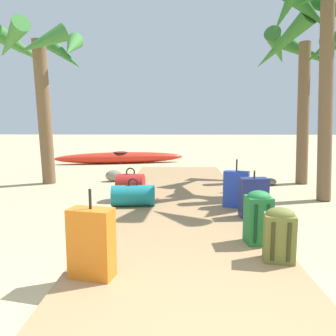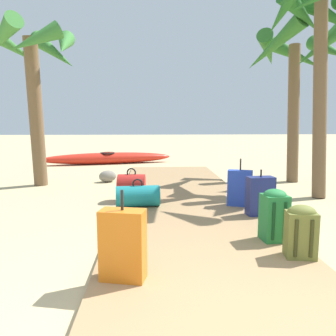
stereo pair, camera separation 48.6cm
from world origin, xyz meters
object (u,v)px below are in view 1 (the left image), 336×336
duffel_bag_red (131,185)px  kayak (120,158)px  backpack_olive (279,233)px  suitcase_navy (254,197)px  palm_tree_near_right (307,60)px  suitcase_blue (236,189)px  palm_tree_far_left (43,64)px  suitcase_orange (92,243)px  duffel_bag_teal (133,195)px  backpack_green (258,216)px  palm_tree_far_right (333,18)px

duffel_bag_red → kayak: 5.41m
backpack_olive → suitcase_navy: (0.09, 1.50, -0.00)m
suitcase_navy → palm_tree_near_right: (1.76, 3.06, 2.37)m
duffel_bag_red → suitcase_blue: suitcase_blue is taller
palm_tree_far_left → suitcase_orange: bearing=-65.3°
palm_tree_near_right → backpack_olive: bearing=-112.1°
duffel_bag_teal → palm_tree_near_right: (3.50, 2.50, 2.47)m
backpack_green → palm_tree_far_left: size_ratio=0.17×
suitcase_navy → suitcase_blue: bearing=105.7°
duffel_bag_teal → palm_tree_far_right: (3.33, 0.97, 2.89)m
suitcase_blue → duffel_bag_teal: bearing=178.7°
palm_tree_far_right → palm_tree_far_left: palm_tree_far_right is taller
palm_tree_far_right → kayak: size_ratio=0.93×
suitcase_orange → palm_tree_far_left: palm_tree_far_left is taller
kayak → suitcase_blue: bearing=-65.1°
duffel_bag_red → duffel_bag_teal: (0.13, -0.68, -0.04)m
suitcase_blue → backpack_green: 1.55m
backpack_olive → duffel_bag_teal: (-1.65, 2.07, -0.11)m
palm_tree_near_right → suitcase_orange: bearing=-125.6°
suitcase_blue → palm_tree_far_left: size_ratio=0.22×
palm_tree_far_left → kayak: size_ratio=0.80×
palm_tree_near_right → kayak: (-4.70, 3.49, -2.53)m
palm_tree_far_right → suitcase_blue: bearing=-150.0°
suitcase_orange → duffel_bag_red: bearing=91.7°
backpack_green → palm_tree_far_left: 5.79m
duffel_bag_red → palm_tree_near_right: 4.74m
suitcase_blue → palm_tree_far_right: palm_tree_far_right is taller
palm_tree_near_right → palm_tree_far_right: 1.60m
duffel_bag_red → backpack_green: 2.83m
duffel_bag_red → backpack_olive: size_ratio=0.98×
duffel_bag_red → suitcase_orange: size_ratio=0.67×
duffel_bag_teal → suitcase_blue: bearing=-1.3°
duffel_bag_red → backpack_green: backpack_green is taller
palm_tree_far_right → kayak: 7.37m
palm_tree_near_right → backpack_green: bearing=-115.4°
duffel_bag_red → kayak: bearing=101.3°
backpack_olive → suitcase_navy: bearing=86.5°
duffel_bag_red → palm_tree_far_left: palm_tree_far_left is taller
duffel_bag_teal → kayak: size_ratio=0.16×
palm_tree_far_left → backpack_green: bearing=-45.5°
palm_tree_near_right → palm_tree_far_right: bearing=-96.6°
suitcase_navy → palm_tree_far_left: (-3.92, 2.79, 2.26)m
suitcase_blue → suitcase_navy: size_ratio=1.15×
kayak → duffel_bag_teal: bearing=-78.7°
backpack_green → suitcase_blue: bearing=88.9°
backpack_green → kayak: bearing=110.0°
duffel_bag_teal → palm_tree_far_right: palm_tree_far_right is taller
palm_tree_near_right → palm_tree_far_left: bearing=-177.3°
backpack_olive → backpack_green: backpack_green is taller
backpack_olive → palm_tree_near_right: palm_tree_near_right is taller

